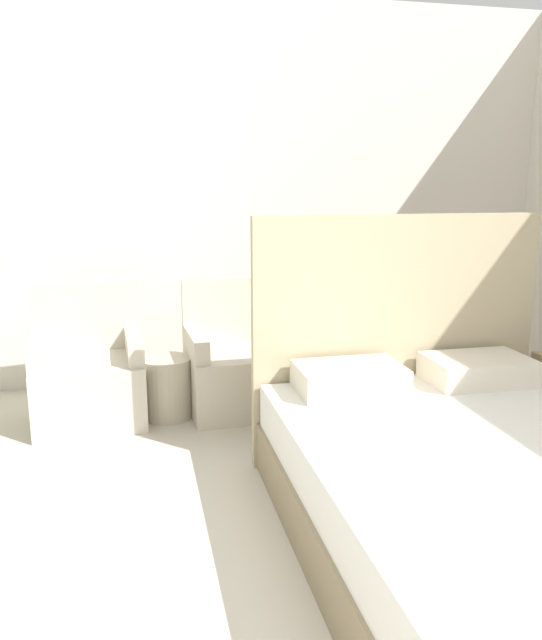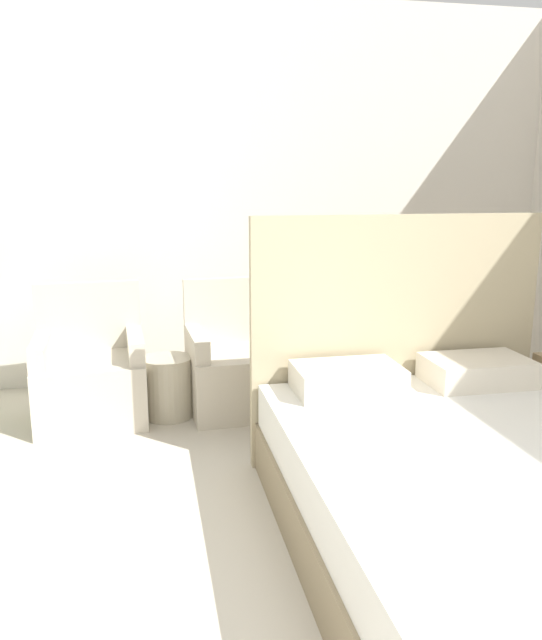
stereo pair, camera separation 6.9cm
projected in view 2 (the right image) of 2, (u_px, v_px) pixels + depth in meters
The scene contains 5 objects.
wall_back at pixel (201, 195), 4.78m from camera, with size 10.00×0.06×2.90m.
bed at pixel (478, 483), 2.68m from camera, with size 1.66×2.10×1.38m.
armchair_near_window_left at pixel (91, 380), 4.12m from camera, with size 0.72×0.65×0.89m.
armchair_near_window_right at pixel (240, 371), 4.31m from camera, with size 0.72×0.65×0.89m.
side_table at pixel (168, 387), 4.19m from camera, with size 0.34×0.34×0.41m.
Camera 2 is at (-0.43, -1.02, 1.56)m, focal length 35.00 mm.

